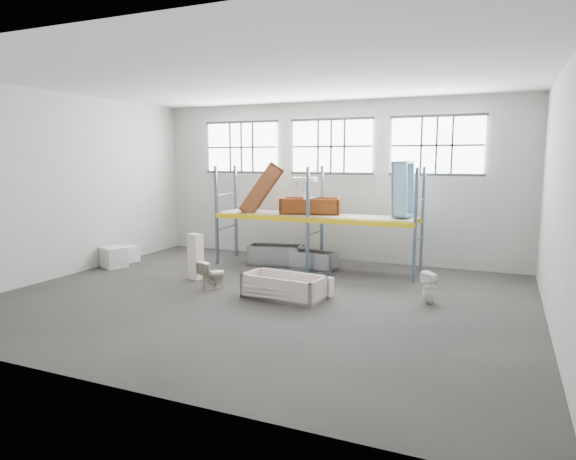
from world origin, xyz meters
The scene contains 34 objects.
floor centered at (0.00, 0.00, -0.05)m, with size 12.00×10.00×0.10m, color #413C38.
ceiling centered at (0.00, 0.00, 5.05)m, with size 12.00×10.00×0.10m, color silver.
wall_back centered at (0.00, 5.05, 2.50)m, with size 12.00×0.10×5.00m, color #ABA89E.
wall_front centered at (0.00, -5.05, 2.50)m, with size 12.00×0.10×5.00m, color #A29E95.
wall_left centered at (-6.05, 0.00, 2.50)m, with size 0.10×10.00×5.00m, color #B5B1A7.
wall_right centered at (6.05, 0.00, 2.50)m, with size 0.10×10.00×5.00m, color #A4A198.
window_left centered at (-3.20, 4.94, 3.60)m, with size 2.60×0.04×1.60m, color white.
window_mid centered at (0.00, 4.94, 3.60)m, with size 2.60×0.04×1.60m, color white.
window_right centered at (3.20, 4.94, 3.60)m, with size 2.60×0.04×1.60m, color white.
rack_upright_la centered at (-3.00, 2.90, 1.50)m, with size 0.08×0.08×3.00m, color slate.
rack_upright_lb centered at (-3.00, 4.10, 1.50)m, with size 0.08×0.08×3.00m, color slate.
rack_upright_ma centered at (0.00, 2.90, 1.50)m, with size 0.08×0.08×3.00m, color slate.
rack_upright_mb centered at (0.00, 4.10, 1.50)m, with size 0.08×0.08×3.00m, color slate.
rack_upright_ra centered at (3.00, 2.90, 1.50)m, with size 0.08×0.08×3.00m, color slate.
rack_upright_rb centered at (3.00, 4.10, 1.50)m, with size 0.08×0.08×3.00m, color slate.
rack_beam_front centered at (0.00, 2.90, 1.50)m, with size 6.00×0.10×0.14m, color yellow.
rack_beam_back centered at (0.00, 4.10, 1.50)m, with size 6.00×0.10×0.14m, color yellow.
shelf_deck centered at (0.00, 3.50, 1.58)m, with size 5.90×1.10×0.03m, color gray.
wet_patch centered at (0.00, 2.70, 0.00)m, with size 1.80×1.80×0.00m, color black.
bathtub_beige centered at (0.48, 0.14, 0.28)m, with size 1.88×0.88×0.55m, color beige, non-canonical shape.
cistern_spare centered at (1.31, 0.56, 0.28)m, with size 0.45×0.21×0.42m, color white.
sink_in_tub centered at (0.65, 0.60, 0.16)m, with size 0.45×0.45×0.16m, color beige.
toilet_beige centered at (-1.53, 0.26, 0.36)m, with size 0.40×0.70×0.71m, color beige.
cistern_tall centered at (-2.45, 0.91, 0.62)m, with size 0.40×0.26×1.23m, color silver.
toilet_white centered at (3.66, 1.06, 0.37)m, with size 0.33×0.34×0.73m, color white.
steel_tub_left centered at (-1.26, 3.43, 0.30)m, with size 1.64×0.76×0.60m, color #989A9E, non-canonical shape.
steel_tub_right centered at (-0.01, 3.41, 0.25)m, with size 1.39×0.65×0.51m, color #BABBC2, non-canonical shape.
rust_tub_flat centered at (-0.20, 3.63, 1.82)m, with size 1.75×0.82×0.49m, color #893A14, non-canonical shape.
rust_tub_tilted centered at (-1.77, 3.54, 2.29)m, with size 1.72×0.81×0.48m, color brown, non-canonical shape.
sink_on_shelf centered at (-0.18, 3.12, 2.09)m, with size 0.73×0.57×0.65m, color white.
blue_tub_upright centered at (2.51, 3.66, 2.40)m, with size 1.52×0.71×0.43m, color #8AB4CB, non-canonical shape.
bucket centered at (-0.02, 0.08, 0.16)m, with size 0.28×0.28×0.33m, color beige.
carton_near centered at (-5.54, 1.17, 0.31)m, with size 0.71×0.61×0.61m, color beige.
carton_far centered at (-5.75, 1.98, 0.24)m, with size 0.58×0.58×0.48m, color silver.
Camera 1 is at (5.06, -10.18, 3.24)m, focal length 31.12 mm.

